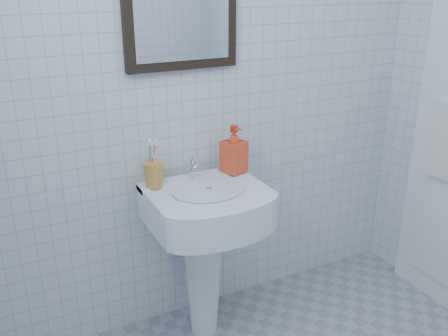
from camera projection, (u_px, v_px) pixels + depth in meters
wall_back at (209, 64)px, 2.21m from camera, size 2.20×0.02×2.50m
washbasin at (204, 237)px, 2.24m from camera, size 0.50×0.37×0.78m
faucet at (195, 170)px, 2.21m from camera, size 0.04×0.09×0.10m
toothbrush_cup at (154, 174)px, 2.13m from camera, size 0.12×0.12×0.11m
soap_dispenser at (234, 149)px, 2.27m from camera, size 0.12×0.12×0.21m
hand_towel at (446, 141)px, 2.40m from camera, size 0.03×0.16×0.38m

